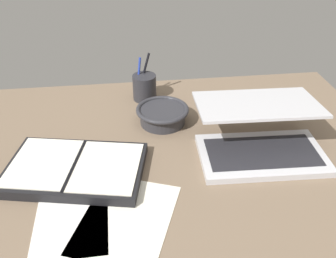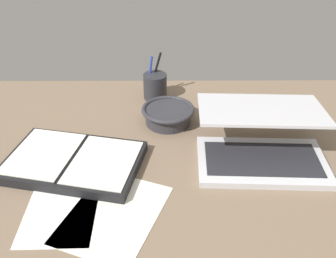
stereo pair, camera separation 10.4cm
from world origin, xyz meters
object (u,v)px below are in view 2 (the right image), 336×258
at_px(planner, 74,162).
at_px(scissors, 89,184).
at_px(bowl, 168,114).
at_px(pen_cup, 155,86).
at_px(laptop, 262,143).

distance_m(planner, scissors, 0.09).
height_order(bowl, pen_cup, pen_cup).
bearing_deg(pen_cup, laptop, -49.39).
bearing_deg(pen_cup, planner, -118.71).
relative_size(laptop, scissors, 2.78).
bearing_deg(bowl, pen_cup, 105.16).
xyz_separation_m(laptop, scissors, (-0.46, -0.11, -0.04)).
distance_m(laptop, bowl, 0.31).
distance_m(laptop, planner, 0.51).
xyz_separation_m(laptop, planner, (-0.51, -0.04, -0.03)).
height_order(planner, scissors, planner).
bearing_deg(scissors, pen_cup, 65.89).
bearing_deg(laptop, pen_cup, 132.90).
xyz_separation_m(planner, scissors, (0.05, -0.08, -0.01)).
height_order(laptop, bowl, laptop).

